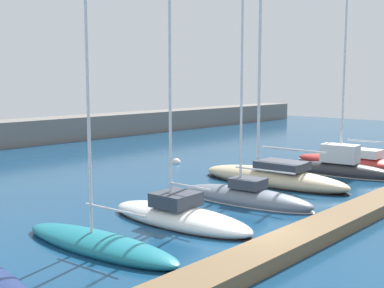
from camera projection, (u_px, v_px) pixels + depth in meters
The scene contains 9 objects.
ground_plane at pixel (247, 241), 19.64m from camera, with size 120.00×120.00×0.00m, color navy.
dock_pier at pixel (287, 244), 18.41m from camera, with size 44.01×1.63×0.54m, color brown.
sailboat_teal_fourth at pixel (98, 240), 18.71m from camera, with size 2.55×7.77×15.53m.
sailboat_white_fifth at pixel (179, 216), 22.03m from camera, with size 2.73×7.60×14.04m.
sailboat_slate_sixth at pixel (246, 196), 25.73m from camera, with size 2.82×7.58×12.33m.
sailboat_sand_seventh at pixel (273, 176), 30.25m from camera, with size 3.06×9.80×16.19m.
motorboat_charcoal_eighth at pixel (341, 167), 32.97m from camera, with size 2.49×6.82×3.16m.
sailboat_red_ninth at pixel (356, 160), 36.77m from camera, with size 2.72×9.32×17.78m.
mooring_buoy_white at pixel (176, 163), 37.87m from camera, with size 0.69×0.69×0.69m, color white.
Camera 1 is at (-15.55, -11.13, 6.23)m, focal length 47.56 mm.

